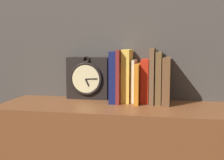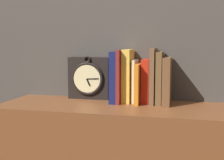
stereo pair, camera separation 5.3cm
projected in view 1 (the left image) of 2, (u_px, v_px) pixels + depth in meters
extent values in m
cube|color=black|center=(88.00, 78.00, 1.45)|extent=(0.19, 0.05, 0.19)
torus|color=black|center=(86.00, 79.00, 1.42)|extent=(0.15, 0.01, 0.15)
cylinder|color=beige|center=(86.00, 79.00, 1.41)|extent=(0.13, 0.01, 0.13)
cube|color=black|center=(87.00, 82.00, 1.41)|extent=(0.02, 0.00, 0.03)
cube|color=black|center=(91.00, 79.00, 1.40)|extent=(0.06, 0.00, 0.01)
torus|color=black|center=(86.00, 59.00, 1.41)|extent=(0.03, 0.01, 0.03)
cube|color=#13194A|center=(115.00, 77.00, 1.37)|extent=(0.04, 0.15, 0.22)
cube|color=maroon|center=(120.00, 76.00, 1.37)|extent=(0.01, 0.15, 0.23)
cube|color=#EBC147|center=(127.00, 76.00, 1.37)|extent=(0.04, 0.12, 0.23)
cube|color=beige|center=(134.00, 81.00, 1.38)|extent=(0.01, 0.11, 0.19)
cube|color=orange|center=(138.00, 83.00, 1.35)|extent=(0.02, 0.16, 0.17)
cube|color=red|center=(146.00, 81.00, 1.36)|extent=(0.03, 0.12, 0.19)
cube|color=brown|center=(153.00, 76.00, 1.35)|extent=(0.02, 0.14, 0.24)
cube|color=brown|center=(159.00, 77.00, 1.34)|extent=(0.03, 0.13, 0.22)
cube|color=brown|center=(166.00, 81.00, 1.33)|extent=(0.03, 0.15, 0.20)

